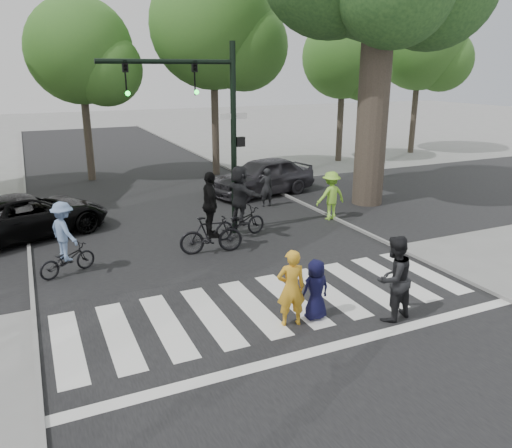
{
  "coord_description": "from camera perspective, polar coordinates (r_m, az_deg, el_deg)",
  "views": [
    {
      "loc": [
        -4.73,
        -8.37,
        5.19
      ],
      "look_at": [
        0.5,
        3.0,
        1.3
      ],
      "focal_mm": 35.0,
      "sensor_mm": 36.0,
      "label": 1
    }
  ],
  "objects": [
    {
      "name": "traffic_signal",
      "position": [
        15.48,
        -5.58,
        12.41
      ],
      "size": [
        4.45,
        0.29,
        6.0
      ],
      "color": "black",
      "rests_on": "ground"
    },
    {
      "name": "pedestrian_adult",
      "position": [
        11.04,
        15.44,
        -6.02
      ],
      "size": [
        1.04,
        0.89,
        1.89
      ],
      "primitive_type": "imported",
      "rotation": [
        0.0,
        0.0,
        3.34
      ],
      "color": "black",
      "rests_on": "ground"
    },
    {
      "name": "bg_tree_5",
      "position": [
        34.04,
        18.83,
        18.39
      ],
      "size": [
        5.67,
        5.4,
        9.3
      ],
      "color": "brown",
      "rests_on": "ground"
    },
    {
      "name": "cyclist_left",
      "position": [
        13.9,
        -20.96,
        -2.1
      ],
      "size": [
        1.64,
        1.16,
        1.97
      ],
      "color": "black",
      "rests_on": "ground"
    },
    {
      "name": "car_suv",
      "position": [
        17.56,
        -24.67,
        0.86
      ],
      "size": [
        5.57,
        3.95,
        1.41
      ],
      "primitive_type": "imported",
      "rotation": [
        0.0,
        0.0,
        1.92
      ],
      "color": "black",
      "rests_on": "ground"
    },
    {
      "name": "crosswalk",
      "position": [
        11.44,
        2.66,
        -9.7
      ],
      "size": [
        10.0,
        3.85,
        0.01
      ],
      "color": "silver",
      "rests_on": "ground"
    },
    {
      "name": "bg_tree_3",
      "position": [
        25.37,
        -4.05,
        21.2
      ],
      "size": [
        6.3,
        6.0,
        10.2
      ],
      "color": "brown",
      "rests_on": "ground"
    },
    {
      "name": "cyclist_mid",
      "position": [
        14.51,
        -5.19,
        0.41
      ],
      "size": [
        1.92,
        1.19,
        2.43
      ],
      "color": "black",
      "rests_on": "ground"
    },
    {
      "name": "car_grey",
      "position": [
        21.47,
        0.73,
        5.47
      ],
      "size": [
        4.97,
        2.71,
        1.6
      ],
      "primitive_type": "imported",
      "rotation": [
        0.0,
        0.0,
        -1.39
      ],
      "color": "#36343A",
      "rests_on": "ground"
    },
    {
      "name": "pedestrian_child",
      "position": [
        10.85,
        6.83,
        -7.45
      ],
      "size": [
        0.67,
        0.45,
        1.35
      ],
      "primitive_type": "imported",
      "rotation": [
        0.0,
        0.0,
        3.17
      ],
      "color": "black",
      "rests_on": "ground"
    },
    {
      "name": "bystander_dark",
      "position": [
        19.57,
        1.19,
        4.2
      ],
      "size": [
        0.57,
        0.38,
        1.53
      ],
      "primitive_type": "imported",
      "rotation": [
        0.0,
        0.0,
        3.12
      ],
      "color": "black",
      "rests_on": "ground"
    },
    {
      "name": "cyclist_right",
      "position": [
        15.87,
        -1.86,
        2.11
      ],
      "size": [
        1.93,
        1.79,
        2.34
      ],
      "color": "black",
      "rests_on": "ground"
    },
    {
      "name": "road_cross",
      "position": [
        17.81,
        -8.21,
        0.17
      ],
      "size": [
        70.0,
        10.0,
        0.01
      ],
      "primitive_type": "cube",
      "color": "black",
      "rests_on": "ground"
    },
    {
      "name": "bg_tree_2",
      "position": [
        25.17,
        -18.84,
        17.75
      ],
      "size": [
        5.04,
        4.8,
        8.4
      ],
      "color": "brown",
      "rests_on": "ground"
    },
    {
      "name": "bystander_hivis",
      "position": [
        18.01,
        8.55,
        3.22
      ],
      "size": [
        1.15,
        0.68,
        1.75
      ],
      "primitive_type": "imported",
      "rotation": [
        0.0,
        0.0,
        3.17
      ],
      "color": "#95DD3D",
      "rests_on": "ground"
    },
    {
      "name": "curb_left",
      "position": [
        14.33,
        -24.33,
        -5.38
      ],
      "size": [
        0.1,
        70.0,
        0.1
      ],
      "primitive_type": "cube",
      "color": "gray",
      "rests_on": "ground"
    },
    {
      "name": "ground",
      "position": [
        10.93,
        4.28,
        -11.15
      ],
      "size": [
        120.0,
        120.0,
        0.0
      ],
      "primitive_type": "plane",
      "color": "gray",
      "rests_on": "ground"
    },
    {
      "name": "curb_right",
      "position": [
        17.35,
        10.96,
        -0.29
      ],
      "size": [
        0.1,
        70.0,
        0.1
      ],
      "primitive_type": "cube",
      "color": "gray",
      "rests_on": "ground"
    },
    {
      "name": "bg_tree_4",
      "position": [
        29.8,
        10.51,
        17.86
      ],
      "size": [
        4.83,
        4.6,
        8.15
      ],
      "color": "brown",
      "rests_on": "ground"
    },
    {
      "name": "pedestrian_woman",
      "position": [
        10.47,
        4.04,
        -7.32
      ],
      "size": [
        0.69,
        0.53,
        1.69
      ],
      "primitive_type": "imported",
      "rotation": [
        0.0,
        0.0,
        2.92
      ],
      "color": "gold",
      "rests_on": "ground"
    },
    {
      "name": "road_stem",
      "position": [
        15.1,
        -4.91,
        -2.88
      ],
      "size": [
        10.0,
        70.0,
        0.01
      ],
      "primitive_type": "cube",
      "color": "black",
      "rests_on": "ground"
    }
  ]
}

